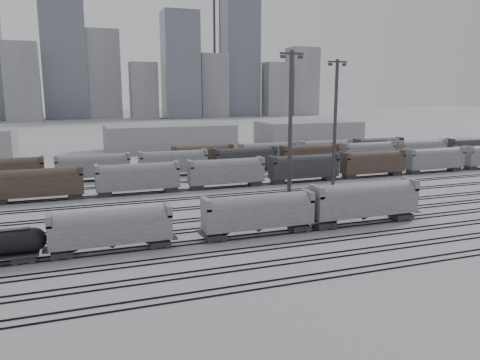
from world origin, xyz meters
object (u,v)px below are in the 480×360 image
object	(u,v)px
hopper_car_c	(365,199)
light_mast_c	(290,127)
hopper_car_b	(259,211)
hopper_car_a	(111,227)

from	to	relation	value
hopper_car_c	light_mast_c	size ratio (longest dim) A/B	0.66
hopper_car_b	light_mast_c	xyz separation A→B (m)	(10.26, 12.08, 9.82)
hopper_car_a	light_mast_c	bearing A→B (deg)	22.79
hopper_car_a	hopper_car_b	size ratio (longest dim) A/B	0.94
light_mast_c	hopper_car_b	bearing A→B (deg)	-130.34
light_mast_c	hopper_car_c	bearing A→B (deg)	-63.96
hopper_car_c	light_mast_c	bearing A→B (deg)	116.04
hopper_car_a	hopper_car_c	world-z (taller)	hopper_car_c
hopper_car_b	hopper_car_c	world-z (taller)	hopper_car_c
hopper_car_b	light_mast_c	size ratio (longest dim) A/B	0.60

